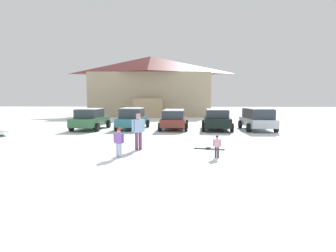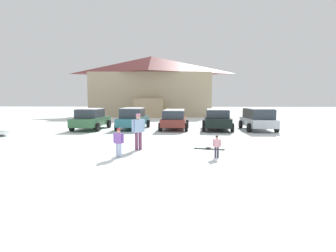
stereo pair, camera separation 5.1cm
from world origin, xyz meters
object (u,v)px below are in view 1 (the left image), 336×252
skier_child_in_pink_snowsuit (217,145)px  pair_of_skis (209,149)px  skier_child_in_purple_jacket (119,141)px  skier_adult_in_blue_parka (138,130)px  parked_black_sedan (217,119)px  parked_green_coupe (90,119)px  parked_maroon_van (174,119)px  ski_lodge (151,86)px  parked_silver_wagon (257,118)px  parked_teal_hatchback (133,118)px

skier_child_in_pink_snowsuit → pair_of_skis: skier_child_in_pink_snowsuit is taller
skier_child_in_purple_jacket → skier_adult_in_blue_parka: size_ratio=0.70×
parked_black_sedan → pair_of_skis: size_ratio=3.18×
parked_green_coupe → skier_adult_in_blue_parka: (5.11, -8.95, 0.12)m
parked_black_sedan → parked_green_coupe: bearing=-178.6°
parked_maroon_van → ski_lodge: bearing=101.8°
skier_child_in_purple_jacket → skier_child_in_pink_snowsuit: (3.91, 0.17, -0.15)m
parked_black_sedan → parked_maroon_van: bearing=176.1°
parked_green_coupe → skier_child_in_pink_snowsuit: bearing=-51.2°
parked_silver_wagon → skier_child_in_pink_snowsuit: 11.59m
ski_lodge → pair_of_skis: ski_lodge is taller
ski_lodge → pair_of_skis: bearing=-78.0°
parked_green_coupe → parked_maroon_van: parked_green_coupe is taller
parked_silver_wagon → pair_of_skis: 9.81m
skier_child_in_purple_jacket → parked_teal_hatchback: bearing=97.3°
pair_of_skis → parked_black_sedan: bearing=81.8°
skier_child_in_pink_snowsuit → pair_of_skis: (-0.15, 2.04, -0.48)m
parked_black_sedan → skier_adult_in_blue_parka: skier_adult_in_blue_parka is taller
parked_teal_hatchback → parked_silver_wagon: bearing=-1.7°
ski_lodge → parked_maroon_van: bearing=-78.2°
parked_green_coupe → pair_of_skis: size_ratio=3.20×
parked_silver_wagon → skier_child_in_purple_jacket: 13.62m
parked_teal_hatchback → parked_maroon_van: 3.22m
skier_child_in_purple_jacket → skier_child_in_pink_snowsuit: skier_child_in_purple_jacket is taller
parked_maroon_van → skier_child_in_purple_jacket: (-1.79, -11.23, -0.18)m
ski_lodge → parked_maroon_van: size_ratio=3.65×
parked_maroon_van → parked_green_coupe: bearing=-175.9°
skier_child_in_purple_jacket → skier_child_in_pink_snowsuit: bearing=2.5°
parked_black_sedan → pair_of_skis: 8.92m
parked_green_coupe → pair_of_skis: parked_green_coupe is taller
ski_lodge → parked_maroon_van: ski_lodge is taller
pair_of_skis → parked_green_coupe: bearing=134.3°
parked_maroon_van → skier_child_in_purple_jacket: size_ratio=3.96×
ski_lodge → skier_child_in_purple_jacket: (2.16, -30.06, -3.51)m
parked_teal_hatchback → parked_maroon_van: size_ratio=1.01×
parked_green_coupe → skier_child_in_purple_jacket: bearing=-66.8°
parked_black_sedan → skier_adult_in_blue_parka: (-4.53, -9.19, 0.13)m
ski_lodge → skier_child_in_pink_snowsuit: bearing=-78.5°
parked_green_coupe → parked_teal_hatchback: bearing=8.9°
ski_lodge → parked_silver_wagon: size_ratio=3.58×
parked_green_coupe → parked_black_sedan: (9.63, 0.24, -0.01)m
skier_adult_in_blue_parka → pair_of_skis: skier_adult_in_blue_parka is taller
parked_teal_hatchback → skier_adult_in_blue_parka: (1.93, -9.44, 0.11)m
parked_green_coupe → parked_teal_hatchback: parked_teal_hatchback is taller
parked_black_sedan → parked_silver_wagon: (3.02, -0.02, 0.08)m
skier_adult_in_blue_parka → skier_child_in_purple_jacket: bearing=-105.3°
parked_teal_hatchback → skier_child_in_purple_jacket: 11.36m
parked_silver_wagon → skier_child_in_purple_jacket: parked_silver_wagon is taller
parked_maroon_van → skier_child_in_purple_jacket: bearing=-99.0°
parked_green_coupe → parked_silver_wagon: bearing=1.0°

